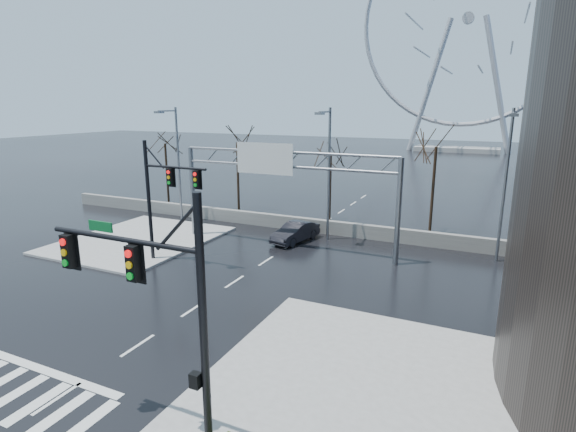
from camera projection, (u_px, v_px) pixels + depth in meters
The scene contains 17 objects.
ground at pixel (138, 345), 19.49m from camera, with size 260.00×260.00×0.00m, color black.
sidewalk_right_ext at pixel (376, 376), 17.15m from camera, with size 12.00×10.00×0.15m, color gray.
sidewalk_far at pixel (139, 240), 34.53m from camera, with size 10.00×12.00×0.15m, color gray.
barrier_wall at pixel (311, 225), 36.97m from camera, with size 52.00×0.50×1.10m, color slate.
signal_mast_near at pixel (162, 297), 12.66m from camera, with size 5.52×0.41×8.00m.
signal_mast_far at pixel (161, 191), 28.62m from camera, with size 4.72×0.41×8.00m.
sign_gantry at pixel (280, 178), 31.57m from camera, with size 16.36×0.40×7.60m.
streetlight_left at pixel (176, 156), 38.98m from camera, with size 0.50×2.55×10.00m.
streetlight_mid at pixel (327, 164), 33.25m from camera, with size 0.50×2.55×10.00m.
streetlight_right at pixel (506, 175), 28.35m from camera, with size 0.50×2.55×10.00m.
tree_far_left at pixel (165, 151), 46.64m from camera, with size 3.50×3.50×7.00m.
tree_left at pixel (237, 151), 42.43m from camera, with size 3.75×3.75×7.50m.
tree_center at pixel (331, 163), 39.82m from camera, with size 3.25×3.25×6.50m.
tree_right at pixel (435, 157), 35.01m from camera, with size 3.90×3.90×7.80m.
tree_far_right at pixel (551, 173), 32.38m from camera, with size 3.40×3.40×6.80m.
ferris_wheel at pixel (467, 28), 94.83m from camera, with size 45.00×6.00×50.91m.
car at pixel (295, 232), 34.22m from camera, with size 1.57×4.50×1.48m, color black.
Camera 1 is at (13.32, -13.19, 10.14)m, focal length 28.00 mm.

